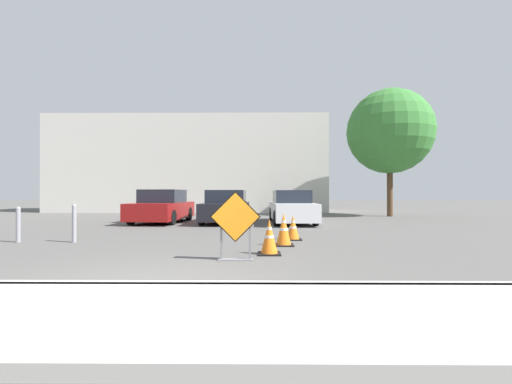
{
  "coord_description": "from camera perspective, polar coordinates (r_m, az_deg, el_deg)",
  "views": [
    {
      "loc": [
        1.6,
        -4.47,
        1.31
      ],
      "look_at": [
        1.45,
        12.61,
        1.37
      ],
      "focal_mm": 24.0,
      "sensor_mm": 36.0,
      "label": 1
    }
  ],
  "objects": [
    {
      "name": "bollard_nearest",
      "position": [
        10.35,
        -28.04,
        -4.45
      ],
      "size": [
        0.12,
        0.12,
        1.03
      ],
      "color": "gray",
      "rests_on": "ground_plane"
    },
    {
      "name": "parked_car_nearest",
      "position": [
        15.99,
        -15.35,
        -2.47
      ],
      "size": [
        2.17,
        4.22,
        1.48
      ],
      "rotation": [
        0.0,
        0.0,
        3.08
      ],
      "color": "maroon",
      "rests_on": "ground_plane"
    },
    {
      "name": "ground_plane",
      "position": [
        14.62,
        -5.8,
        -5.35
      ],
      "size": [
        96.0,
        96.0,
        0.0
      ],
      "primitive_type": "plane",
      "color": "#565451"
    },
    {
      "name": "bollard_second",
      "position": [
        11.14,
        -34.85,
        -4.32
      ],
      "size": [
        0.12,
        0.12,
        0.95
      ],
      "color": "gray",
      "rests_on": "ground_plane"
    },
    {
      "name": "traffic_cone_nearest",
      "position": [
        7.38,
        2.23,
        -7.54
      ],
      "size": [
        0.49,
        0.49,
        0.75
      ],
      "color": "black",
      "rests_on": "ground_plane"
    },
    {
      "name": "traffic_cone_second",
      "position": [
        8.63,
        4.63,
        -6.28
      ],
      "size": [
        0.49,
        0.49,
        0.81
      ],
      "color": "black",
      "rests_on": "ground_plane"
    },
    {
      "name": "parked_car_third",
      "position": [
        15.27,
        5.94,
        -2.63
      ],
      "size": [
        1.87,
        4.62,
        1.44
      ],
      "rotation": [
        0.0,
        0.0,
        3.17
      ],
      "color": "silver",
      "rests_on": "ground_plane"
    },
    {
      "name": "parked_car_second",
      "position": [
        15.28,
        -4.98,
        -2.61
      ],
      "size": [
        1.98,
        4.04,
        1.45
      ],
      "rotation": [
        0.0,
        0.0,
        3.12
      ],
      "color": "black",
      "rests_on": "ground_plane"
    },
    {
      "name": "traffic_cone_third",
      "position": [
        9.72,
        6.18,
        -5.96
      ],
      "size": [
        0.48,
        0.48,
        0.69
      ],
      "color": "black",
      "rests_on": "ground_plane"
    },
    {
      "name": "road_closed_sign",
      "position": [
        6.68,
        -3.46,
        -5.22
      ],
      "size": [
        0.99,
        0.2,
        1.35
      ],
      "color": "black",
      "rests_on": "ground_plane"
    },
    {
      "name": "building_facade_backdrop",
      "position": [
        25.89,
        -10.73,
        4.32
      ],
      "size": [
        19.42,
        5.0,
        6.72
      ],
      "color": "beige",
      "rests_on": "ground_plane"
    },
    {
      "name": "street_tree_behind_lot",
      "position": [
        21.15,
        21.4,
        9.36
      ],
      "size": [
        4.79,
        4.79,
        7.23
      ],
      "color": "#513823",
      "rests_on": "ground_plane"
    },
    {
      "name": "sidewalk_strip",
      "position": [
        3.96,
        -24.71,
        -18.39
      ],
      "size": [
        26.93,
        2.14,
        0.14
      ],
      "color": "#ADAAA3",
      "rests_on": "ground_plane"
    },
    {
      "name": "curb_lip",
      "position": [
        4.91,
        -19.2,
        -14.8
      ],
      "size": [
        26.93,
        0.2,
        0.14
      ],
      "color": "#ADAAA3",
      "rests_on": "ground_plane"
    }
  ]
}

